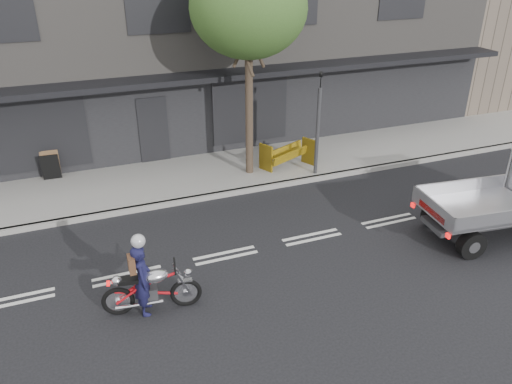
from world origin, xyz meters
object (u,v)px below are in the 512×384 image
object	(u,v)px
street_tree	(248,9)
construction_barrier	(291,157)
traffic_light_pole	(318,130)
motorcycle	(151,288)
sandwich_board	(51,167)
rider	(143,280)

from	to	relation	value
street_tree	construction_barrier	distance (m)	4.86
street_tree	traffic_light_pole	distance (m)	4.23
motorcycle	construction_barrier	bearing A→B (deg)	52.77
traffic_light_pole	motorcycle	size ratio (longest dim) A/B	1.70
motorcycle	sandwich_board	distance (m)	7.50
traffic_light_pole	motorcycle	distance (m)	7.91
rider	sandwich_board	bearing A→B (deg)	22.69
motorcycle	construction_barrier	distance (m)	7.68
street_tree	rider	xyz separation A→B (m)	(-4.40, -5.57, -4.47)
traffic_light_pole	street_tree	bearing A→B (deg)	156.97
street_tree	sandwich_board	size ratio (longest dim) A/B	7.64
rider	sandwich_board	size ratio (longest dim) A/B	1.82
rider	construction_barrier	size ratio (longest dim) A/B	0.95
sandwich_board	street_tree	bearing A→B (deg)	-13.21
motorcycle	rider	xyz separation A→B (m)	(-0.15, 0.00, 0.26)
street_tree	rider	world-z (taller)	street_tree
traffic_light_pole	sandwich_board	size ratio (longest dim) A/B	3.96
construction_barrier	sandwich_board	bearing A→B (deg)	164.92
motorcycle	construction_barrier	size ratio (longest dim) A/B	1.22
traffic_light_pole	motorcycle	xyz separation A→B (m)	(-6.24, -4.72, -1.10)
street_tree	construction_barrier	size ratio (longest dim) A/B	4.00
traffic_light_pole	construction_barrier	xyz separation A→B (m)	(-0.66, 0.54, -1.03)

